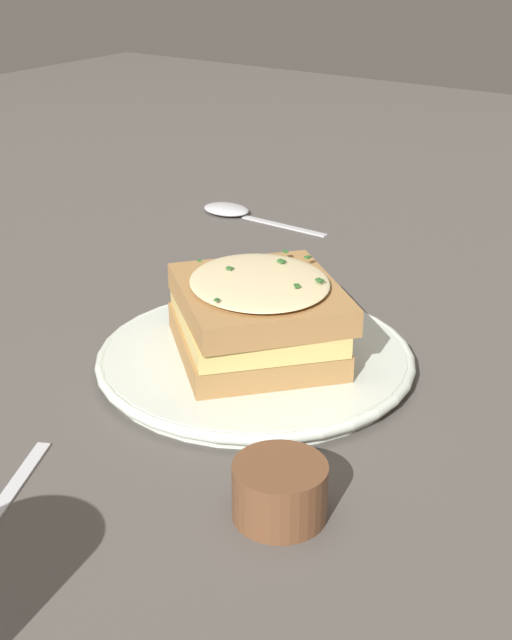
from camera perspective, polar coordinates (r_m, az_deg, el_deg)
The scene contains 5 objects.
ground_plane at distance 0.70m, azimuth -1.97°, elevation -2.45°, with size 2.40×2.40×0.00m, color #514C47.
dinner_plate at distance 0.68m, azimuth 0.00°, elevation -2.47°, with size 0.24×0.24×0.01m.
sandwich at distance 0.67m, azimuth 0.17°, elevation 0.32°, with size 0.17×0.17×0.06m.
spoon at distance 1.04m, azimuth -1.49°, elevation 6.98°, with size 0.17×0.04×0.01m.
condiment_pot at distance 0.52m, azimuth 1.54°, elevation -10.87°, with size 0.06×0.06×0.03m, color brown.
Camera 1 is at (-0.38, 0.50, 0.32)m, focal length 50.00 mm.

